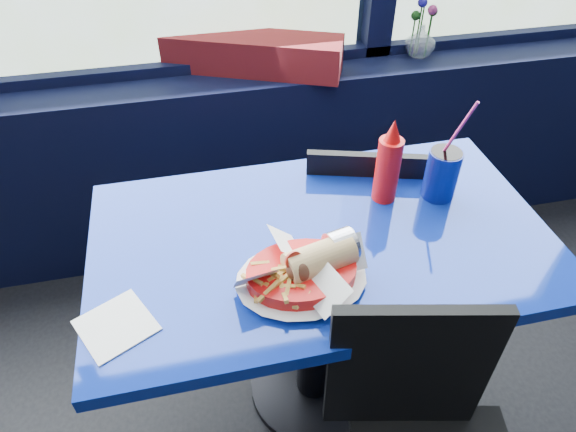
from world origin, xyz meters
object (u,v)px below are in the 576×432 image
(flower_vase, at_px, (421,37))
(food_basket, at_px, (304,271))
(planter_box, at_px, (253,53))
(near_table, at_px, (319,282))
(chair_near_back, at_px, (340,222))
(ketchup_bottle, at_px, (388,165))
(soda_cup, at_px, (442,173))

(flower_vase, xyz_separation_m, food_basket, (-0.73, -1.03, -0.09))
(planter_box, bearing_deg, near_table, -65.34)
(chair_near_back, bearing_deg, planter_box, -54.50)
(planter_box, distance_m, ketchup_bottle, 0.82)
(ketchup_bottle, bearing_deg, planter_box, 107.03)
(near_table, distance_m, chair_near_back, 0.38)
(near_table, xyz_separation_m, soda_cup, (0.37, 0.09, 0.26))
(chair_near_back, bearing_deg, soda_cup, 146.69)
(flower_vase, bearing_deg, food_basket, -125.31)
(near_table, relative_size, soda_cup, 3.87)
(chair_near_back, relative_size, soda_cup, 2.65)
(flower_vase, bearing_deg, planter_box, 178.47)
(ketchup_bottle, distance_m, soda_cup, 0.16)
(chair_near_back, distance_m, ketchup_bottle, 0.45)
(near_table, height_order, planter_box, planter_box)
(near_table, distance_m, soda_cup, 0.46)
(near_table, xyz_separation_m, chair_near_back, (0.17, 0.33, -0.09))
(planter_box, xyz_separation_m, flower_vase, (0.67, -0.02, 0.01))
(planter_box, height_order, soda_cup, soda_cup)
(chair_near_back, bearing_deg, near_table, 79.79)
(planter_box, distance_m, food_basket, 1.05)
(planter_box, distance_m, soda_cup, 0.90)
(soda_cup, bearing_deg, planter_box, 116.07)
(near_table, height_order, soda_cup, soda_cup)
(soda_cup, bearing_deg, ketchup_bottle, 171.79)
(planter_box, distance_m, flower_vase, 0.67)
(near_table, xyz_separation_m, food_basket, (-0.09, -0.15, 0.22))
(near_table, distance_m, food_basket, 0.28)
(food_basket, bearing_deg, soda_cup, 38.99)
(planter_box, height_order, food_basket, planter_box)
(near_table, relative_size, flower_vase, 4.82)
(flower_vase, bearing_deg, ketchup_bottle, -119.26)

